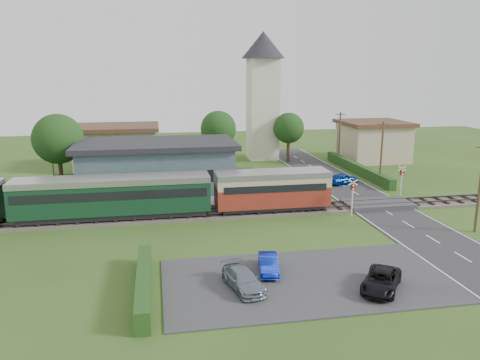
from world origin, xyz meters
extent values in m
plane|color=#2D4C19|center=(0.00, 0.00, 0.00)|extent=(120.00, 120.00, 0.00)
cube|color=#4C443D|center=(0.00, 2.00, 0.10)|extent=(76.00, 3.20, 0.20)
cube|color=#3F3F47|center=(0.00, 1.28, 0.42)|extent=(76.00, 0.08, 0.15)
cube|color=#3F3F47|center=(0.00, 2.72, 0.42)|extent=(76.00, 0.08, 0.15)
cube|color=#28282B|center=(10.00, 0.00, 0.03)|extent=(6.00, 70.00, 0.05)
cube|color=#333335|center=(-1.50, -12.00, 0.04)|extent=(17.00, 9.00, 0.08)
cube|color=#333335|center=(10.00, 2.00, 0.23)|extent=(6.20, 3.40, 0.45)
cube|color=gray|center=(-10.00, 5.20, 0.23)|extent=(30.00, 3.00, 0.45)
cube|color=beige|center=(-18.00, 5.20, 1.65)|extent=(2.00, 2.00, 2.40)
cube|color=#232328|center=(-18.00, 5.20, 2.93)|extent=(2.30, 2.30, 0.15)
cube|color=#3D535C|center=(-10.00, 11.00, 2.40)|extent=(15.00, 8.00, 4.80)
cube|color=#232328|center=(-10.00, 11.00, 5.05)|extent=(16.00, 9.00, 0.50)
cube|color=#232328|center=(-10.00, 7.06, 1.10)|extent=(1.20, 0.12, 2.20)
cube|color=black|center=(-15.00, 7.06, 2.40)|extent=(1.00, 0.12, 1.20)
cube|color=black|center=(-13.00, 7.06, 2.40)|extent=(1.00, 0.12, 1.20)
cube|color=black|center=(-7.00, 7.06, 2.40)|extent=(1.00, 0.12, 1.20)
cube|color=black|center=(-5.00, 7.06, 2.40)|extent=(1.00, 0.12, 1.20)
cube|color=#232328|center=(-0.10, 2.00, 0.59)|extent=(9.00, 2.20, 0.50)
cube|color=maroon|center=(-0.10, 2.00, 1.59)|extent=(10.00, 2.80, 1.80)
cube|color=tan|center=(-0.10, 2.00, 2.84)|extent=(10.00, 2.82, 0.90)
cube|color=black|center=(-0.10, 2.00, 2.49)|extent=(9.00, 2.88, 0.60)
cube|color=#9E9E9E|center=(-0.10, 2.00, 3.49)|extent=(10.00, 2.90, 0.45)
cube|color=#232328|center=(-13.70, 2.00, 0.59)|extent=(15.20, 2.20, 0.50)
cube|color=#10331E|center=(-13.70, 2.00, 2.09)|extent=(16.00, 2.80, 2.60)
cube|color=black|center=(-13.70, 2.00, 2.49)|extent=(15.40, 2.86, 0.70)
cube|color=#9E9E9E|center=(-13.70, 2.00, 3.49)|extent=(16.00, 2.90, 0.50)
cube|color=beige|center=(5.00, 28.00, 7.00)|extent=(4.00, 4.00, 14.00)
cone|color=#232328|center=(5.00, 28.00, 15.80)|extent=(6.00, 6.00, 3.60)
cube|color=tan|center=(-15.00, 25.00, 2.50)|extent=(10.00, 8.00, 5.00)
cube|color=#472D1E|center=(-15.00, 25.00, 5.25)|extent=(10.80, 8.80, 0.50)
cube|color=tan|center=(20.00, 24.00, 2.50)|extent=(8.00, 8.00, 5.00)
cube|color=#472D1E|center=(20.00, 24.00, 5.25)|extent=(8.80, 8.80, 0.50)
cube|color=#193814|center=(-11.00, -12.00, 0.60)|extent=(0.80, 9.00, 1.20)
cube|color=#193814|center=(14.20, 16.00, 0.60)|extent=(0.80, 18.00, 1.20)
cube|color=#193814|center=(-10.00, 15.50, 0.65)|extent=(22.00, 0.80, 1.30)
cylinder|color=#332316|center=(-20.00, 14.00, 2.06)|extent=(0.44, 0.44, 4.12)
sphere|color=#143311|center=(-20.00, 14.00, 5.40)|extent=(5.20, 5.20, 5.20)
cylinder|color=#332316|center=(-2.00, 23.00, 1.93)|extent=(0.44, 0.44, 3.85)
sphere|color=#143311|center=(-2.00, 23.00, 5.04)|extent=(4.60, 4.60, 4.60)
cylinder|color=#332316|center=(8.00, 25.00, 1.79)|extent=(0.44, 0.44, 3.58)
sphere|color=#143311|center=(8.00, 25.00, 4.68)|extent=(4.20, 4.20, 4.20)
cylinder|color=#473321|center=(14.20, -6.00, 3.50)|extent=(0.22, 0.22, 7.00)
cylinder|color=#473321|center=(14.20, 10.00, 3.50)|extent=(0.22, 0.22, 7.00)
cube|color=#473321|center=(14.20, 10.00, 6.70)|extent=(1.40, 0.10, 0.10)
cylinder|color=#473321|center=(14.20, 22.00, 3.50)|extent=(0.22, 0.22, 7.00)
cube|color=#473321|center=(14.20, 22.00, 6.70)|extent=(1.40, 0.10, 0.10)
cylinder|color=silver|center=(6.40, -0.40, 1.50)|extent=(0.12, 0.12, 3.00)
cube|color=#232328|center=(6.40, -0.40, 2.60)|extent=(0.35, 0.18, 0.55)
sphere|color=#FF190C|center=(6.40, -0.52, 2.75)|extent=(0.14, 0.14, 0.14)
sphere|color=#FF190C|center=(6.40, -0.52, 2.45)|extent=(0.14, 0.14, 0.14)
cube|color=silver|center=(6.40, -0.40, 3.00)|extent=(0.84, 0.05, 0.55)
cube|color=silver|center=(6.40, -0.40, 3.00)|extent=(0.84, 0.05, 0.55)
cylinder|color=silver|center=(13.60, 4.40, 1.50)|extent=(0.12, 0.12, 3.00)
cube|color=#232328|center=(13.60, 4.40, 2.60)|extent=(0.35, 0.18, 0.55)
sphere|color=#FF190C|center=(13.60, 4.28, 2.75)|extent=(0.14, 0.14, 0.14)
sphere|color=#FF190C|center=(13.60, 4.28, 2.45)|extent=(0.14, 0.14, 0.14)
cube|color=silver|center=(13.60, 4.40, 3.00)|extent=(0.84, 0.05, 0.55)
cube|color=silver|center=(13.60, 4.40, 3.00)|extent=(0.84, 0.05, 0.55)
cylinder|color=#3F3F47|center=(-22.00, 20.00, 2.50)|extent=(0.14, 0.14, 5.00)
sphere|color=orange|center=(-22.00, 20.00, 5.00)|extent=(0.30, 0.30, 0.30)
cylinder|color=#3F3F47|center=(16.00, 27.00, 2.50)|extent=(0.14, 0.14, 5.00)
sphere|color=orange|center=(16.00, 27.00, 5.00)|extent=(0.30, 0.30, 0.30)
imported|color=navy|center=(10.23, 10.77, 0.66)|extent=(3.88, 2.55, 1.23)
imported|color=#081D9E|center=(-3.46, -10.52, 0.61)|extent=(1.62, 3.35, 1.06)
imported|color=gray|center=(-5.43, -12.51, 0.63)|extent=(2.38, 4.06, 1.10)
imported|color=black|center=(2.28, -14.03, 0.63)|extent=(3.79, 4.24, 1.09)
imported|color=gray|center=(-3.23, 5.42, 1.38)|extent=(0.78, 0.61, 1.87)
imported|color=gray|center=(-16.75, 5.11, 1.30)|extent=(0.89, 1.00, 1.70)
camera|label=1|loc=(-10.03, -36.77, 12.20)|focal=35.00mm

